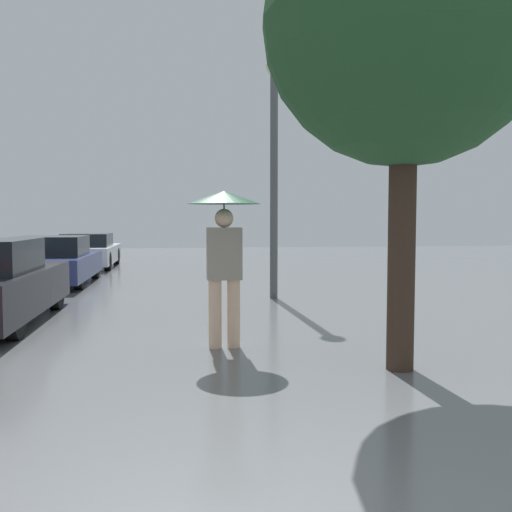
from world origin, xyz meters
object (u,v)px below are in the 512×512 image
parked_car_third (52,262)px  parked_car_farthest (88,251)px  tree (405,24)px  street_lamp (274,155)px  pedestrian (224,234)px

parked_car_third → parked_car_farthest: size_ratio=0.99×
tree → street_lamp: bearing=94.4°
street_lamp → tree: bearing=-85.6°
parked_car_third → tree: (5.43, -8.81, 3.06)m
pedestrian → parked_car_farthest: size_ratio=0.48×
pedestrian → street_lamp: size_ratio=0.41×
tree → street_lamp: tree is taller
parked_car_third → tree: tree is taller
parked_car_third → tree: bearing=-58.3°
parked_car_third → parked_car_farthest: (0.13, 4.88, -0.02)m
tree → parked_car_third: bearing=121.7°
pedestrian → parked_car_farthest: bearing=105.9°
pedestrian → parked_car_third: size_ratio=0.49×
parked_car_farthest → street_lamp: (4.87, -8.09, 2.35)m
parked_car_farthest → pedestrian: bearing=-74.1°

